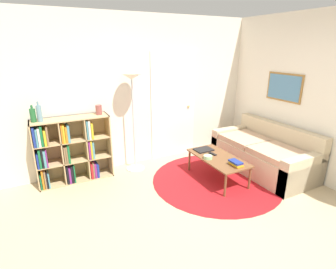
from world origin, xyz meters
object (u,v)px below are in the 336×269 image
laptop (204,150)px  bowl (208,157)px  bottle_left (33,115)px  vase_on_shelf (99,110)px  couch (265,154)px  bottle_middle (39,113)px  floor_lamp (132,91)px  coffee_table (218,159)px  bookshelf (69,150)px

laptop → bowl: bearing=-113.5°
bottle_left → vase_on_shelf: bottle_left is taller
bowl → bottle_left: size_ratio=0.57×
laptop → bottle_left: bearing=164.7°
couch → bottle_left: bearing=162.4°
laptop → bowl: (-0.14, -0.32, 0.02)m
couch → bottle_middle: (-3.42, 1.09, 0.89)m
floor_lamp → vase_on_shelf: size_ratio=10.92×
floor_lamp → vase_on_shelf: 0.61m
bottle_left → coffee_table: bearing=-22.3°
bowl → bookshelf: bearing=152.3°
coffee_table → bottle_left: (-2.54, 1.04, 0.79)m
floor_lamp → bottle_middle: bearing=178.1°
coffee_table → laptop: size_ratio=3.45×
floor_lamp → bottle_middle: size_ratio=5.66×
coffee_table → bottle_left: size_ratio=4.32×
laptop → bowl: bowl is taller
couch → coffee_table: size_ratio=1.67×
coffee_table → bowl: (-0.18, 0.03, 0.06)m
bottle_left → bookshelf: bearing=1.5°
bookshelf → coffee_table: bookshelf is taller
coffee_table → bottle_middle: size_ratio=3.58×
bottle_middle → bottle_left: bearing=165.1°
bookshelf → floor_lamp: size_ratio=0.68×
floor_lamp → coffee_table: (1.06, -0.97, -1.04)m
floor_lamp → bottle_left: (-1.48, 0.07, -0.25)m
coffee_table → bookshelf: bearing=153.7°
laptop → bowl: size_ratio=2.19×
bottle_left → bottle_middle: bottle_middle is taller
bowl → vase_on_shelf: 1.88m
coffee_table → vase_on_shelf: bearing=146.9°
couch → vase_on_shelf: (-2.57, 1.12, 0.84)m
laptop → vase_on_shelf: (-1.56, 0.69, 0.72)m
vase_on_shelf → floor_lamp: bearing=-8.0°
bottle_left → laptop: bearing=-15.3°
couch → vase_on_shelf: bearing=156.5°
couch → bowl: size_ratio=12.59×
bowl → laptop: bearing=66.5°
bookshelf → vase_on_shelf: 0.79m
bottle_left → vase_on_shelf: bearing=0.4°
couch → bowl: bearing=175.0°
bookshelf → couch: bearing=-19.9°
coffee_table → vase_on_shelf: 2.06m
floor_lamp → bottle_left: bearing=177.3°
bookshelf → vase_on_shelf: (0.52, -0.00, 0.60)m
coffee_table → floor_lamp: bearing=137.6°
bookshelf → floor_lamp: 1.38m
floor_lamp → laptop: bearing=-31.1°
bottle_middle → bowl: bearing=-23.5°
bookshelf → bottle_left: bottle_left is taller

